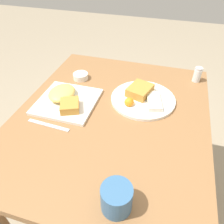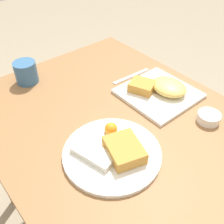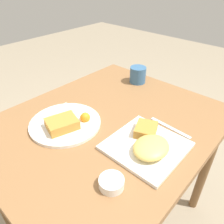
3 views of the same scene
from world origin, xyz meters
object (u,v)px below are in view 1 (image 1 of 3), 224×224
Objects in this scene: plate_oval_far at (143,97)px; coffee_mug at (117,198)px; plate_square_near at (66,99)px; butter_knife at (48,125)px; salt_shaker at (197,75)px; sauce_ramekin at (81,76)px.

coffee_mug is at bearing 1.99° from plate_oval_far.
plate_square_near is 0.37m from plate_oval_far.
plate_oval_far is 0.55m from coffee_mug.
salt_shaker is at bearing 45.49° from butter_knife.
plate_square_near is 2.92× the size of coffee_mug.
coffee_mug reaches higher than plate_square_near.
salt_shaker reaches higher than plate_square_near.
plate_square_near is 1.39× the size of butter_knife.
plate_square_near is 3.34× the size of sauce_ramekin.
plate_oval_far is at bearing 74.85° from sauce_ramekin.
sauce_ramekin is 0.42× the size of butter_knife.
salt_shaker is at bearing 135.20° from plate_oval_far.
coffee_mug is (0.64, 0.38, 0.03)m from sauce_ramekin.
coffee_mug reaches higher than butter_knife.
plate_square_near is at bearing -70.85° from plate_oval_far.
sauce_ramekin is 1.01× the size of salt_shaker.
plate_oval_far reaches higher than sauce_ramekin.
salt_shaker is at bearing 163.89° from coffee_mug.
plate_square_near is 0.88× the size of plate_oval_far.
coffee_mug is (0.55, 0.02, 0.03)m from plate_oval_far.
sauce_ramekin is at bearing 95.23° from butter_knife.
sauce_ramekin is at bearing -176.37° from plate_square_near.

